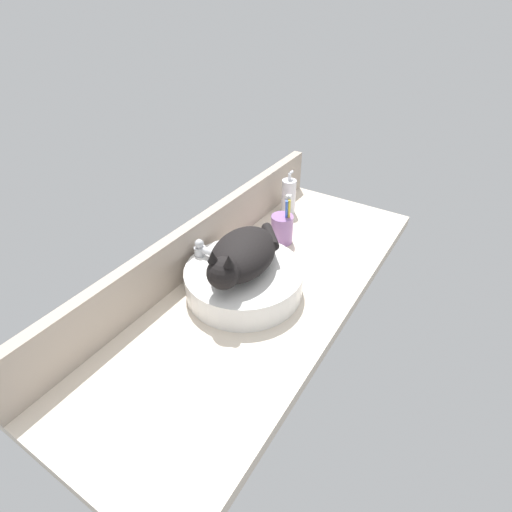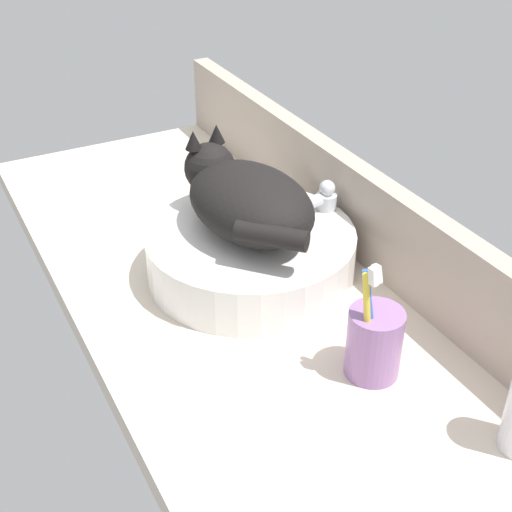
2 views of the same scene
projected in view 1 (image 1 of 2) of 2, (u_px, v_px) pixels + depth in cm
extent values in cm
cube|color=beige|center=(262.00, 294.00, 122.62)|extent=(136.31, 52.12, 4.00)
cube|color=#AD9E8E|center=(198.00, 243.00, 127.28)|extent=(136.31, 3.60, 16.27)
cylinder|color=white|center=(244.00, 280.00, 118.35)|extent=(34.82, 34.82, 8.23)
ellipsoid|color=black|center=(243.00, 254.00, 112.75)|extent=(27.17, 20.39, 11.00)
sphere|color=black|center=(223.00, 273.00, 103.08)|extent=(8.80, 8.80, 8.80)
cone|color=black|center=(228.00, 260.00, 98.45)|extent=(2.80, 2.80, 3.20)
cone|color=black|center=(213.00, 256.00, 99.92)|extent=(2.80, 2.80, 3.20)
cylinder|color=black|center=(270.00, 237.00, 119.05)|extent=(10.27, 9.80, 3.20)
cylinder|color=silver|center=(201.00, 262.00, 123.47)|extent=(3.60, 3.60, 11.00)
cylinder|color=silver|center=(213.00, 253.00, 118.68)|extent=(2.89, 10.13, 2.20)
sphere|color=silver|center=(199.00, 244.00, 119.56)|extent=(2.80, 2.80, 2.80)
cylinder|color=silver|center=(289.00, 197.00, 156.03)|extent=(5.59, 5.59, 13.71)
cylinder|color=silver|center=(290.00, 177.00, 151.22)|extent=(1.20, 1.20, 2.80)
cylinder|color=silver|center=(291.00, 172.00, 151.22)|extent=(2.20, 1.00, 1.00)
cylinder|color=#996BA8|center=(282.00, 229.00, 139.68)|extent=(7.74, 7.74, 10.30)
cylinder|color=yellow|center=(289.00, 220.00, 137.17)|extent=(2.98, 1.74, 17.01)
cube|color=white|center=(290.00, 198.00, 132.21)|extent=(1.49, 0.92, 2.57)
cylinder|color=blue|center=(286.00, 220.00, 137.30)|extent=(4.09, 2.24, 16.88)
cube|color=white|center=(287.00, 198.00, 132.35)|extent=(1.64, 0.99, 2.64)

